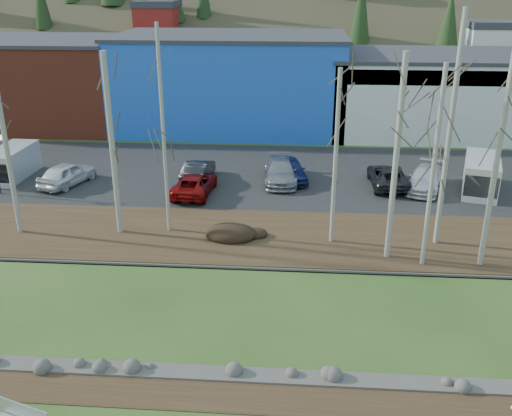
# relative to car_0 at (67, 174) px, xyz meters

# --- Properties ---
(dirt_strip) EXTENTS (80.00, 1.80, 0.03)m
(dirt_strip) POSITION_rel_car_0_xyz_m (14.95, -19.50, -0.88)
(dirt_strip) COLOR #382616
(dirt_strip) RESTS_ON ground
(near_bank_rocks) EXTENTS (80.00, 0.80, 0.50)m
(near_bank_rocks) POSITION_rel_car_0_xyz_m (14.95, -18.50, -0.90)
(near_bank_rocks) COLOR #47423D
(near_bank_rocks) RESTS_ON ground
(river) EXTENTS (80.00, 8.00, 0.90)m
(river) POSITION_rel_car_0_xyz_m (14.95, -14.40, -0.90)
(river) COLOR #122031
(river) RESTS_ON ground
(far_bank_rocks) EXTENTS (80.00, 0.80, 0.46)m
(far_bank_rocks) POSITION_rel_car_0_xyz_m (14.95, -10.30, -0.90)
(far_bank_rocks) COLOR #47423D
(far_bank_rocks) RESTS_ON ground
(far_bank) EXTENTS (80.00, 7.00, 0.15)m
(far_bank) POSITION_rel_car_0_xyz_m (14.95, -7.10, -0.82)
(far_bank) COLOR #382616
(far_bank) RESTS_ON ground
(parking_lot) EXTENTS (80.00, 14.00, 0.14)m
(parking_lot) POSITION_rel_car_0_xyz_m (14.95, 3.40, -0.83)
(parking_lot) COLOR black
(parking_lot) RESTS_ON ground
(building_brick) EXTENTS (16.32, 12.24, 7.80)m
(building_brick) POSITION_rel_car_0_xyz_m (-9.05, 17.40, 3.01)
(building_brick) COLOR #953A27
(building_brick) RESTS_ON ground
(building_blue) EXTENTS (20.40, 12.24, 8.30)m
(building_blue) POSITION_rel_car_0_xyz_m (8.95, 17.40, 3.26)
(building_blue) COLOR blue
(building_blue) RESTS_ON ground
(building_white) EXTENTS (18.36, 12.24, 6.80)m
(building_white) POSITION_rel_car_0_xyz_m (26.95, 17.38, 2.52)
(building_white) COLOR silver
(building_white) RESTS_ON ground
(dirt_mound) EXTENTS (2.72, 1.92, 0.53)m
(dirt_mound) POSITION_rel_car_0_xyz_m (11.74, -7.45, -0.48)
(dirt_mound) COLOR black
(dirt_mound) RESTS_ON far_bank
(birch_0) EXTENTS (0.26, 0.26, 10.35)m
(birch_0) POSITION_rel_car_0_xyz_m (0.30, -7.58, 4.43)
(birch_0) COLOR #A9A499
(birch_0) RESTS_ON far_bank
(birch_1) EXTENTS (0.19, 0.19, 10.81)m
(birch_1) POSITION_rel_car_0_xyz_m (8.28, -6.71, 4.66)
(birch_1) COLOR #A9A499
(birch_1) RESTS_ON far_bank
(birch_2) EXTENTS (0.29, 0.29, 9.51)m
(birch_2) POSITION_rel_car_0_xyz_m (5.69, -7.14, 4.01)
(birch_2) COLOR #A9A499
(birch_2) RESTS_ON far_bank
(birch_3) EXTENTS (0.22, 0.22, 8.88)m
(birch_3) POSITION_rel_car_0_xyz_m (17.02, -7.50, 3.69)
(birch_3) COLOR #A9A499
(birch_3) RESTS_ON far_bank
(birch_4) EXTENTS (0.21, 0.21, 9.45)m
(birch_4) POSITION_rel_car_0_xyz_m (21.25, -9.72, 3.98)
(birch_4) COLOR #A9A499
(birch_4) RESTS_ON far_bank
(birch_5) EXTENTS (0.27, 0.27, 9.84)m
(birch_5) POSITION_rel_car_0_xyz_m (19.67, -9.06, 4.17)
(birch_5) COLOR #A9A499
(birch_5) RESTS_ON far_bank
(birch_6) EXTENTS (0.26, 0.26, 10.31)m
(birch_6) POSITION_rel_car_0_xyz_m (24.02, -9.57, 4.41)
(birch_6) COLOR #A9A499
(birch_6) RESTS_ON far_bank
(birch_7) EXTENTS (0.26, 0.26, 11.56)m
(birch_7) POSITION_rel_car_0_xyz_m (22.41, -7.26, 5.03)
(birch_7) COLOR #A9A499
(birch_7) RESTS_ON far_bank
(car_0) EXTENTS (3.10, 4.78, 1.51)m
(car_0) POSITION_rel_car_0_xyz_m (0.00, 0.00, 0.00)
(car_0) COLOR silver
(car_0) RESTS_ON parking_lot
(car_1) EXTENTS (1.79, 4.43, 1.43)m
(car_1) POSITION_rel_car_0_xyz_m (8.50, 1.35, -0.04)
(car_1) COLOR black
(car_1) RESTS_ON parking_lot
(car_2) EXTENTS (2.51, 4.90, 1.33)m
(car_2) POSITION_rel_car_0_xyz_m (8.70, -1.10, -0.09)
(car_2) COLOR maroon
(car_2) RESTS_ON parking_lot
(car_3) EXTENTS (2.36, 5.19, 1.47)m
(car_3) POSITION_rel_car_0_xyz_m (14.04, 1.64, -0.02)
(car_3) COLOR gray
(car_3) RESTS_ON parking_lot
(car_4) EXTENTS (2.68, 4.59, 1.47)m
(car_4) POSITION_rel_car_0_xyz_m (14.70, 2.01, -0.02)
(car_4) COLOR navy
(car_4) RESTS_ON parking_lot
(car_5) EXTENTS (2.41, 4.97, 1.36)m
(car_5) POSITION_rel_car_0_xyz_m (21.11, 1.31, -0.08)
(car_5) COLOR #232325
(car_5) RESTS_ON parking_lot
(car_6) EXTENTS (3.62, 5.34, 1.44)m
(car_6) POSITION_rel_car_0_xyz_m (23.46, 0.87, -0.04)
(car_6) COLOR silver
(car_6) RESTS_ON parking_lot
(van_white) EXTENTS (3.33, 5.33, 2.17)m
(van_white) POSITION_rel_car_0_xyz_m (26.82, 0.64, 0.33)
(van_white) COLOR silver
(van_white) RESTS_ON parking_lot
(van_grey) EXTENTS (2.04, 4.74, 2.06)m
(van_grey) POSITION_rel_car_0_xyz_m (-4.31, 1.03, 0.27)
(van_grey) COLOR silver
(van_grey) RESTS_ON parking_lot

